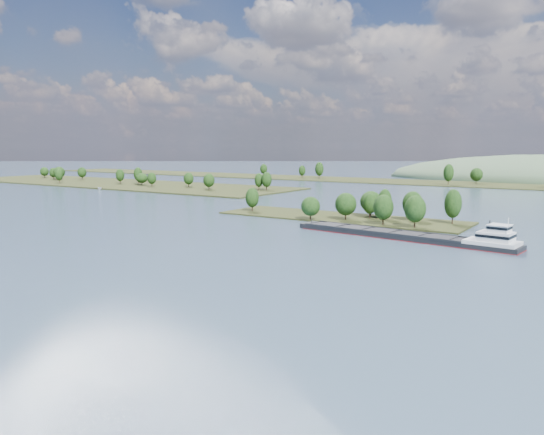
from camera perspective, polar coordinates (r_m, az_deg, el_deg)
The scene contains 6 objects.
ground at distance 162.73m, azimuth -2.03°, elevation -2.48°, with size 1800.00×1800.00×0.00m, color #35475B.
tree_island at distance 209.08m, azimuth 9.18°, elevation 0.75°, with size 100.00×32.41×13.90m.
left_bank at distance 421.19m, azimuth -16.57°, elevation 3.60°, with size 300.00×80.00×13.84m.
back_shoreline at distance 420.07m, azimuth 21.60°, elevation 3.34°, with size 900.00×60.00×16.39m.
cargo_barge at distance 169.17m, azimuth 15.15°, elevation -1.93°, with size 73.18×17.42×9.83m.
motorboat at distance 366.16m, azimuth -18.04°, elevation 2.99°, with size 1.96×5.21×2.01m, color silver.
Camera 1 is at (92.77, -10.55, 28.81)m, focal length 35.00 mm.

